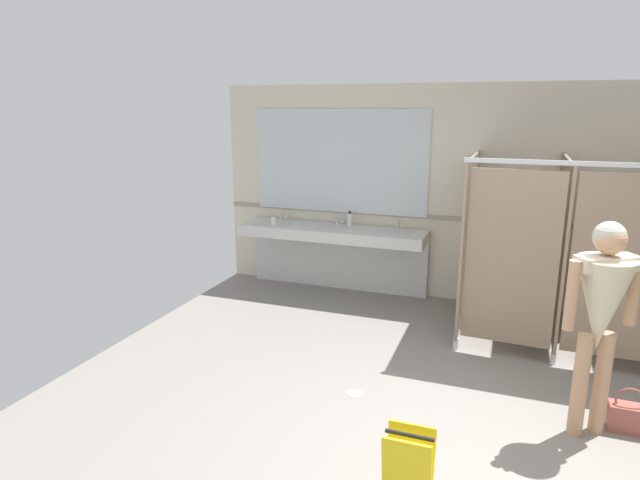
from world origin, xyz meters
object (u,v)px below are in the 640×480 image
(paper_cup, at_px, (274,221))
(wet_floor_sign, at_px, (408,478))
(soap_dispenser, at_px, (350,219))
(handbag, at_px, (628,417))
(person_standing, at_px, (601,304))

(paper_cup, height_order, wet_floor_sign, paper_cup)
(soap_dispenser, relative_size, paper_cup, 1.99)
(handbag, relative_size, paper_cup, 3.62)
(person_standing, bearing_deg, wet_floor_sign, -128.29)
(wet_floor_sign, bearing_deg, paper_cup, 125.04)
(soap_dispenser, height_order, paper_cup, soap_dispenser)
(handbag, distance_m, wet_floor_sign, 2.06)
(person_standing, relative_size, paper_cup, 16.59)
(paper_cup, bearing_deg, person_standing, -31.24)
(paper_cup, bearing_deg, handbag, -27.75)
(handbag, height_order, wet_floor_sign, wet_floor_sign)
(person_standing, relative_size, wet_floor_sign, 2.68)
(person_standing, distance_m, paper_cup, 4.18)
(handbag, bearing_deg, soap_dispenser, 141.35)
(person_standing, distance_m, soap_dispenser, 3.61)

